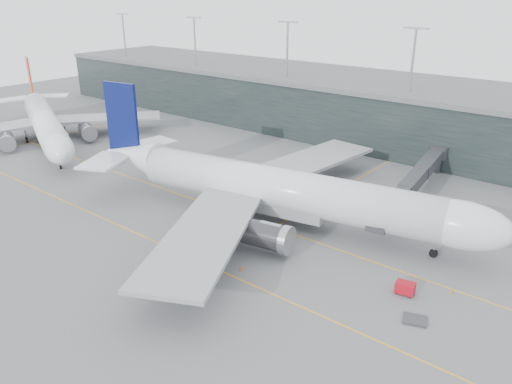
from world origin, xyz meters
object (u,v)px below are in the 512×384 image
Objects in this scene: second_aircraft at (45,123)px; gse_cart at (405,288)px; jet_bridge at (421,180)px; main_aircraft at (279,190)px.

second_aircraft is 101.45m from gse_cart.
jet_bridge is at bearing 100.01° from gse_cart.
gse_cart is (101.06, -7.82, -4.27)m from second_aircraft.
main_aircraft is 28.11m from jet_bridge.
second_aircraft is 23.47× the size of gse_cart.
main_aircraft is 1.70× the size of jet_bridge.
main_aircraft is 27.79× the size of gse_cart.
jet_bridge is 93.32m from second_aircraft.
main_aircraft is at bearing 155.12° from gse_cart.
second_aircraft is (-74.96, 0.40, -0.70)m from main_aircraft.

